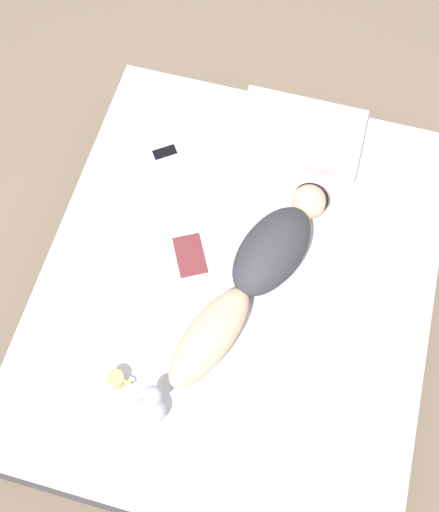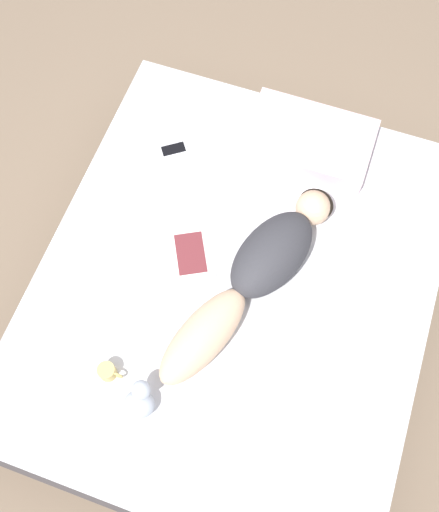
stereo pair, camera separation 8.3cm
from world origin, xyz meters
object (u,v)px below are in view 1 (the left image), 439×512
at_px(open_magazine, 170,260).
at_px(cell_phone, 165,153).
at_px(coffee_mug, 117,380).
at_px(person, 257,271).

relative_size(open_magazine, cell_phone, 3.16).
bearing_deg(cell_phone, coffee_mug, -28.49).
distance_m(person, coffee_mug, 0.81).
xyz_separation_m(person, coffee_mug, (-0.48, -0.64, -0.06)).
height_order(open_magazine, coffee_mug, coffee_mug).
height_order(person, cell_phone, person).
height_order(coffee_mug, cell_phone, coffee_mug).
bearing_deg(person, cell_phone, 158.47).
distance_m(person, open_magazine, 0.44).
bearing_deg(person, coffee_mug, -106.79).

